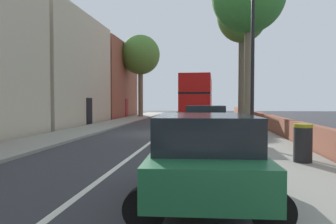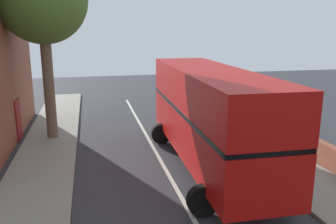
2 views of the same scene
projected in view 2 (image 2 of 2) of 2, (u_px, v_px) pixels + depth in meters
name	position (u px, v px, depth m)	size (l,w,h in m)	color
double_decker_bus	(209.00, 112.00, 13.66)	(3.75, 10.39, 4.06)	red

